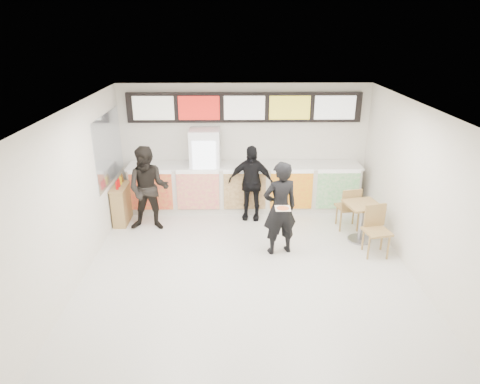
{
  "coord_description": "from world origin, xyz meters",
  "views": [
    {
      "loc": [
        -0.25,
        -6.63,
        4.28
      ],
      "look_at": [
        -0.14,
        1.2,
        1.19
      ],
      "focal_mm": 32.0,
      "sensor_mm": 36.0,
      "label": 1
    }
  ],
  "objects_px": {
    "cafe_table": "(362,215)",
    "condiment_ledge": "(122,204)",
    "customer_left": "(148,189)",
    "customer_mid": "(251,183)",
    "customer_main": "(280,208)",
    "drinks_fridge": "(206,170)",
    "service_counter": "(244,187)"
  },
  "relations": [
    {
      "from": "drinks_fridge",
      "to": "customer_left",
      "type": "distance_m",
      "value": 1.6
    },
    {
      "from": "customer_mid",
      "to": "cafe_table",
      "type": "bearing_deg",
      "value": -17.95
    },
    {
      "from": "service_counter",
      "to": "cafe_table",
      "type": "relative_size",
      "value": 3.16
    },
    {
      "from": "service_counter",
      "to": "customer_main",
      "type": "xyz_separation_m",
      "value": [
        0.63,
        -2.17,
        0.38
      ]
    },
    {
      "from": "cafe_table",
      "to": "condiment_ledge",
      "type": "distance_m",
      "value": 5.31
    },
    {
      "from": "service_counter",
      "to": "customer_left",
      "type": "relative_size",
      "value": 2.94
    },
    {
      "from": "cafe_table",
      "to": "condiment_ledge",
      "type": "xyz_separation_m",
      "value": [
        -5.22,
        0.97,
        -0.13
      ]
    },
    {
      "from": "customer_left",
      "to": "cafe_table",
      "type": "bearing_deg",
      "value": -6.68
    },
    {
      "from": "customer_mid",
      "to": "customer_main",
      "type": "bearing_deg",
      "value": -63.7
    },
    {
      "from": "customer_main",
      "to": "service_counter",
      "type": "bearing_deg",
      "value": -89.8
    },
    {
      "from": "customer_main",
      "to": "customer_left",
      "type": "distance_m",
      "value": 2.95
    },
    {
      "from": "customer_mid",
      "to": "cafe_table",
      "type": "xyz_separation_m",
      "value": [
        2.27,
        -1.16,
        -0.3
      ]
    },
    {
      "from": "drinks_fridge",
      "to": "condiment_ledge",
      "type": "xyz_separation_m",
      "value": [
        -1.89,
        -0.74,
        -0.55
      ]
    },
    {
      "from": "service_counter",
      "to": "customer_main",
      "type": "height_order",
      "value": "customer_main"
    },
    {
      "from": "customer_main",
      "to": "condiment_ledge",
      "type": "height_order",
      "value": "customer_main"
    },
    {
      "from": "drinks_fridge",
      "to": "service_counter",
      "type": "bearing_deg",
      "value": -0.99
    },
    {
      "from": "drinks_fridge",
      "to": "cafe_table",
      "type": "distance_m",
      "value": 3.77
    },
    {
      "from": "service_counter",
      "to": "drinks_fridge",
      "type": "height_order",
      "value": "drinks_fridge"
    },
    {
      "from": "customer_left",
      "to": "cafe_table",
      "type": "relative_size",
      "value": 1.07
    },
    {
      "from": "drinks_fridge",
      "to": "condiment_ledge",
      "type": "height_order",
      "value": "drinks_fridge"
    },
    {
      "from": "condiment_ledge",
      "to": "drinks_fridge",
      "type": "bearing_deg",
      "value": 21.48
    },
    {
      "from": "customer_left",
      "to": "condiment_ledge",
      "type": "distance_m",
      "value": 0.93
    },
    {
      "from": "cafe_table",
      "to": "customer_main",
      "type": "bearing_deg",
      "value": -177.49
    },
    {
      "from": "customer_mid",
      "to": "cafe_table",
      "type": "distance_m",
      "value": 2.57
    },
    {
      "from": "service_counter",
      "to": "customer_left",
      "type": "distance_m",
      "value": 2.39
    },
    {
      "from": "drinks_fridge",
      "to": "customer_left",
      "type": "height_order",
      "value": "drinks_fridge"
    },
    {
      "from": "drinks_fridge",
      "to": "customer_mid",
      "type": "xyz_separation_m",
      "value": [
        1.07,
        -0.56,
        -0.12
      ]
    },
    {
      "from": "condiment_ledge",
      "to": "cafe_table",
      "type": "bearing_deg",
      "value": -10.58
    },
    {
      "from": "customer_main",
      "to": "drinks_fridge",
      "type": "bearing_deg",
      "value": -70.4
    },
    {
      "from": "service_counter",
      "to": "cafe_table",
      "type": "height_order",
      "value": "service_counter"
    },
    {
      "from": "customer_mid",
      "to": "condiment_ledge",
      "type": "distance_m",
      "value": 2.99
    },
    {
      "from": "drinks_fridge",
      "to": "condiment_ledge",
      "type": "relative_size",
      "value": 1.89
    }
  ]
}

